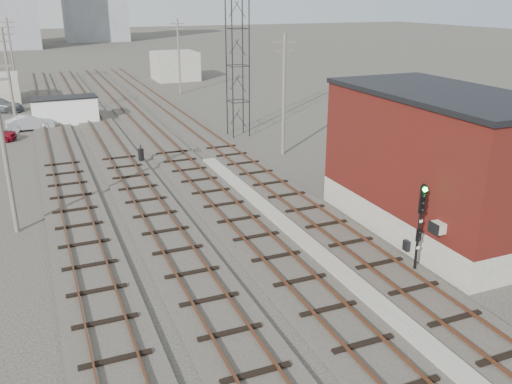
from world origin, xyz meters
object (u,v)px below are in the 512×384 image
switch_stand (141,155)px  car_silver (30,123)px  signal_mast (420,222)px  site_trailer (65,110)px

switch_stand → car_silver: size_ratio=0.31×
signal_mast → site_trailer: size_ratio=0.67×
switch_stand → car_silver: (-7.24, 14.36, 0.07)m
signal_mast → car_silver: size_ratio=1.00×
site_trailer → switch_stand: bearing=-77.8°
switch_stand → site_trailer: 16.42m
signal_mast → site_trailer: signal_mast is taller
signal_mast → car_silver: signal_mast is taller
switch_stand → site_trailer: (-4.03, 15.90, 0.67)m
signal_mast → switch_stand: signal_mast is taller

